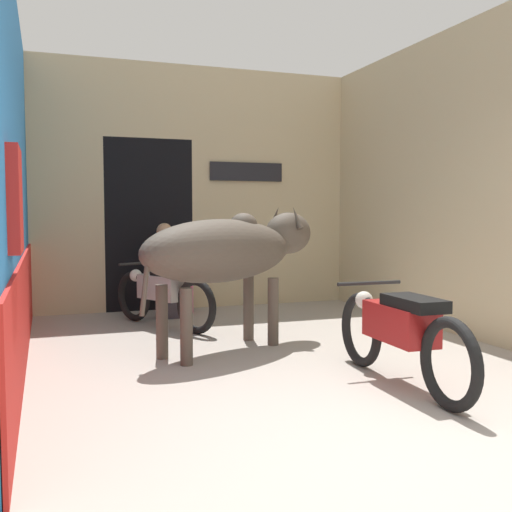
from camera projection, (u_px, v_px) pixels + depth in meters
name	position (u px, v px, depth m)	size (l,w,h in m)	color
ground_plane	(428.00, 449.00, 3.35)	(30.00, 30.00, 0.00)	#9E9389
wall_left_shopfront	(7.00, 178.00, 4.98)	(0.25, 5.35, 3.33)	#236BAD
wall_back_with_doorway	(173.00, 204.00, 8.45)	(4.41, 0.93, 3.33)	#C6B289
wall_right_with_door	(464.00, 183.00, 6.46)	(0.22, 5.35, 3.33)	#C6B289
cow	(231.00, 250.00, 5.76)	(2.18, 1.42, 1.40)	#4C4238
motorcycle_near	(400.00, 331.00, 4.56)	(0.58, 1.88, 0.75)	black
motorcycle_far	(163.00, 292.00, 6.92)	(0.92, 1.60, 0.74)	black
shopkeeper_seated	(165.00, 268.00, 7.58)	(0.40, 0.33, 1.20)	#3D3842
plastic_stool	(186.00, 295.00, 7.92)	(0.28, 0.28, 0.44)	#DB6093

